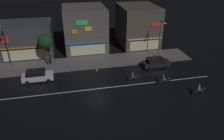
# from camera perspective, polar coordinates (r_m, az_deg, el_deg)

# --- Properties ---
(ground_plane) EXTENTS (140.00, 140.00, 0.00)m
(ground_plane) POSITION_cam_1_polar(r_m,az_deg,el_deg) (28.97, -3.96, -5.06)
(ground_plane) COLOR black
(lane_divider_stripe) EXTENTS (33.27, 0.16, 0.01)m
(lane_divider_stripe) POSITION_cam_1_polar(r_m,az_deg,el_deg) (28.96, -3.96, -5.05)
(lane_divider_stripe) COLOR beige
(lane_divider_stripe) RESTS_ON ground
(sidewalk_far) EXTENTS (35.02, 5.07, 0.14)m
(sidewalk_far) POSITION_cam_1_polar(r_m,az_deg,el_deg) (36.23, -5.91, 2.09)
(sidewalk_far) COLOR #5B5954
(sidewalk_far) RESTS_ON ground
(storefront_left_block) EXTENTS (7.01, 9.11, 7.72)m
(storefront_left_block) POSITION_cam_1_polar(r_m,az_deg,el_deg) (43.47, 6.87, 11.78)
(storefront_left_block) COLOR #4C443A
(storefront_left_block) RESTS_ON ground
(storefront_center_block) EXTENTS (7.67, 8.75, 7.97)m
(storefront_center_block) POSITION_cam_1_polar(r_m,az_deg,el_deg) (41.20, -7.32, 11.04)
(storefront_center_block) COLOR #56514C
(storefront_center_block) RESTS_ON ground
(storefront_right_block) EXTENTS (8.96, 6.91, 5.87)m
(storefront_right_block) POSITION_cam_1_polar(r_m,az_deg,el_deg) (41.19, -21.92, 7.71)
(storefront_right_block) COLOR #383A3F
(storefront_right_block) RESTS_ON ground
(streetlamp_west) EXTENTS (0.44, 1.64, 7.22)m
(streetlamp_west) POSITION_cam_1_polar(r_m,az_deg,el_deg) (36.44, -26.65, 6.74)
(streetlamp_west) COLOR #47494C
(streetlamp_west) RESTS_ON sidewalk_far
(streetlamp_mid) EXTENTS (0.44, 1.64, 6.54)m
(streetlamp_mid) POSITION_cam_1_polar(r_m,az_deg,el_deg) (37.36, 12.86, 8.91)
(streetlamp_mid) COLOR #47494C
(streetlamp_mid) RESTS_ON sidewalk_far
(pedestrian_on_sidewalk) EXTENTS (0.40, 0.40, 1.99)m
(pedestrian_on_sidewalk) POSITION_cam_1_polar(r_m,az_deg,el_deg) (36.50, -16.23, 3.00)
(pedestrian_on_sidewalk) COLOR #232328
(pedestrian_on_sidewalk) RESTS_ON sidewalk_far
(street_tree) EXTENTS (2.39, 2.39, 5.18)m
(street_tree) POSITION_cam_1_polar(r_m,az_deg,el_deg) (35.18, -17.54, 7.23)
(street_tree) COLOR #473323
(street_tree) RESTS_ON sidewalk_far
(parked_car_near_kerb) EXTENTS (4.30, 1.98, 1.67)m
(parked_car_near_kerb) POSITION_cam_1_polar(r_m,az_deg,el_deg) (34.74, 11.69, 1.93)
(parked_car_near_kerb) COLOR black
(parked_car_near_kerb) RESTS_ON ground
(parked_car_trailing) EXTENTS (4.30, 1.98, 1.67)m
(parked_car_trailing) POSITION_cam_1_polar(r_m,az_deg,el_deg) (32.11, -19.37, -1.40)
(parked_car_trailing) COLOR silver
(parked_car_trailing) RESTS_ON ground
(motorcycle_lead) EXTENTS (1.90, 0.60, 1.52)m
(motorcycle_lead) POSITION_cam_1_polar(r_m,az_deg,el_deg) (30.54, 5.64, -1.88)
(motorcycle_lead) COLOR black
(motorcycle_lead) RESTS_ON ground
(motorcycle_following) EXTENTS (1.90, 0.60, 1.52)m
(motorcycle_following) POSITION_cam_1_polar(r_m,az_deg,el_deg) (29.75, 22.28, -4.92)
(motorcycle_following) COLOR black
(motorcycle_following) RESTS_ON ground
(motorcycle_opposite_lane) EXTENTS (1.90, 0.60, 1.52)m
(motorcycle_opposite_lane) POSITION_cam_1_polar(r_m,az_deg,el_deg) (30.62, 13.73, -2.52)
(motorcycle_opposite_lane) COLOR black
(motorcycle_opposite_lane) RESTS_ON ground
(traffic_cone) EXTENTS (0.36, 0.36, 0.55)m
(traffic_cone) POSITION_cam_1_polar(r_m,az_deg,el_deg) (33.44, -4.12, 0.27)
(traffic_cone) COLOR orange
(traffic_cone) RESTS_ON ground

